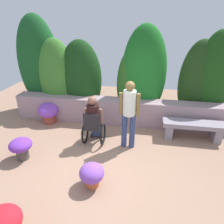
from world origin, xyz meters
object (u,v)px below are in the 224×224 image
object	(u,v)px
stone_bench	(193,127)
flower_pot_terracotta_by_wall	(21,147)
flower_pot_red_accent	(92,174)
flower_pot_small_foreground	(49,112)
person_in_wheelchair	(94,121)
person_standing_companion	(129,111)

from	to	relation	value
stone_bench	flower_pot_terracotta_by_wall	size ratio (longest dim) A/B	3.07
flower_pot_terracotta_by_wall	flower_pot_red_accent	xyz separation A→B (m)	(1.82, -0.54, -0.04)
flower_pot_small_foreground	flower_pot_red_accent	bearing A→B (deg)	-49.33
person_in_wheelchair	flower_pot_small_foreground	distance (m)	1.89
stone_bench	person_standing_companion	size ratio (longest dim) A/B	0.93
flower_pot_terracotta_by_wall	flower_pot_small_foreground	xyz separation A→B (m)	(-0.17, 1.77, 0.02)
person_standing_companion	flower_pot_small_foreground	xyz separation A→B (m)	(-2.56, 0.89, -0.66)
flower_pot_terracotta_by_wall	flower_pot_small_foreground	bearing A→B (deg)	95.37
person_in_wheelchair	flower_pot_terracotta_by_wall	bearing A→B (deg)	-147.25
person_in_wheelchair	flower_pot_terracotta_by_wall	xyz separation A→B (m)	(-1.51, -0.93, -0.29)
flower_pot_red_accent	flower_pot_terracotta_by_wall	bearing A→B (deg)	163.50
stone_bench	person_standing_companion	bearing A→B (deg)	-167.55
person_standing_companion	flower_pot_terracotta_by_wall	world-z (taller)	person_standing_companion
stone_bench	flower_pot_red_accent	size ratio (longest dim) A/B	3.19
person_in_wheelchair	flower_pot_red_accent	xyz separation A→B (m)	(0.32, -1.47, -0.34)
person_standing_companion	flower_pot_red_accent	size ratio (longest dim) A/B	3.45
stone_bench	flower_pot_red_accent	bearing A→B (deg)	-146.22
flower_pot_red_accent	flower_pot_small_foreground	world-z (taller)	flower_pot_small_foreground
stone_bench	person_in_wheelchair	world-z (taller)	person_in_wheelchair
person_standing_companion	flower_pot_terracotta_by_wall	distance (m)	2.64
person_in_wheelchair	flower_pot_terracotta_by_wall	world-z (taller)	person_in_wheelchair
person_in_wheelchair	flower_pot_small_foreground	size ratio (longest dim) A/B	2.08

